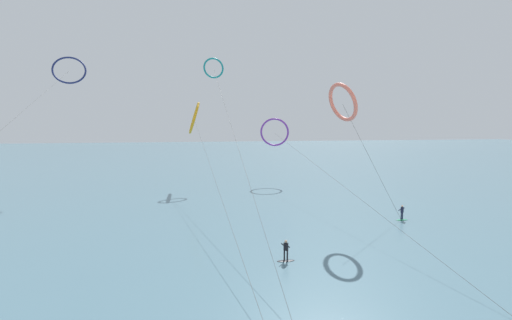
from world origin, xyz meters
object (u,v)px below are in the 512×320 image
at_px(kite_navy, 69,70).
at_px(surfer_emerald, 402,214).
at_px(kite_violet, 275,132).
at_px(kite_coral, 343,102).
at_px(kite_teal, 214,68).
at_px(kite_amber, 194,118).
at_px(surfer_charcoal, 286,252).

bearing_deg(kite_navy, surfer_emerald, -43.43).
height_order(surfer_emerald, kite_violet, kite_violet).
relative_size(surfer_emerald, kite_coral, 0.11).
distance_m(kite_navy, kite_teal, 23.78).
distance_m(kite_navy, kite_amber, 20.78).
bearing_deg(kite_amber, surfer_charcoal, 8.97).
height_order(surfer_charcoal, kite_violet, kite_violet).
bearing_deg(kite_teal, kite_navy, -176.38).
bearing_deg(kite_navy, surfer_charcoal, -65.29).
relative_size(kite_coral, kite_amber, 0.30).
xyz_separation_m(surfer_charcoal, kite_teal, (-2.67, 41.79, 20.01)).
bearing_deg(kite_coral, kite_teal, 4.19).
bearing_deg(surfer_emerald, kite_teal, 89.93).
bearing_deg(kite_teal, surfer_emerald, -69.47).
distance_m(kite_coral, kite_amber, 30.91).
relative_size(kite_navy, kite_violet, 0.92).
bearing_deg(surfer_emerald, kite_coral, 154.54).
xyz_separation_m(kite_coral, kite_violet, (-0.64, 27.79, -3.75)).
bearing_deg(kite_amber, kite_navy, -92.12).
distance_m(kite_navy, kite_coral, 44.24).
height_order(kite_navy, kite_violet, kite_navy).
bearing_deg(surfer_charcoal, kite_navy, 173.97).
xyz_separation_m(surfer_emerald, kite_teal, (-18.55, 32.25, 20.01)).
height_order(kite_coral, kite_violet, kite_coral).
relative_size(surfer_emerald, kite_navy, 0.04).
height_order(surfer_emerald, kite_navy, kite_navy).
bearing_deg(kite_amber, surfer_emerald, 38.90).
bearing_deg(kite_navy, kite_violet, -10.09).
height_order(surfer_charcoal, surfer_emerald, same).
bearing_deg(kite_coral, kite_amber, 14.14).
distance_m(surfer_emerald, kite_navy, 52.88).
relative_size(kite_coral, kite_teal, 0.28).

